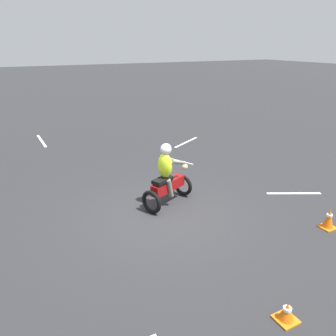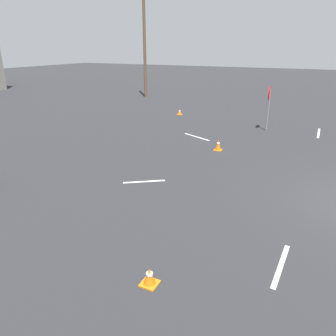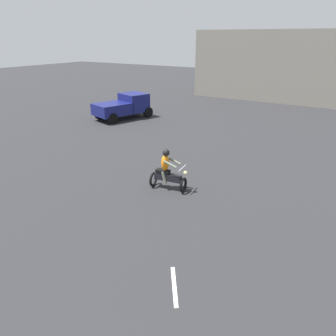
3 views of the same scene
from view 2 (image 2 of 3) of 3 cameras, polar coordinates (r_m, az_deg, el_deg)
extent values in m
cylinder|color=slate|center=(18.08, 17.06, 9.65)|extent=(0.07, 0.07, 2.20)
cylinder|color=red|center=(17.95, 17.28, 12.32)|extent=(0.70, 0.03, 0.70)
cylinder|color=white|center=(17.95, 17.23, 12.33)|extent=(0.60, 0.01, 0.60)
cube|color=orange|center=(6.60, -3.22, -19.44)|extent=(0.32, 0.32, 0.03)
cone|color=orange|center=(6.49, -3.25, -18.27)|extent=(0.24, 0.24, 0.32)
cylinder|color=white|center=(6.46, -3.26, -17.94)|extent=(0.13, 0.13, 0.05)
cube|color=orange|center=(14.33, 8.70, 3.13)|extent=(0.32, 0.32, 0.03)
cone|color=orange|center=(14.26, 8.75, 4.03)|extent=(0.24, 0.24, 0.44)
cylinder|color=white|center=(14.24, 8.76, 4.28)|extent=(0.13, 0.13, 0.05)
cube|color=orange|center=(21.70, 2.04, 9.32)|extent=(0.32, 0.32, 0.03)
cone|color=orange|center=(21.66, 2.05, 9.77)|extent=(0.24, 0.24, 0.32)
cylinder|color=white|center=(21.65, 2.05, 9.89)|extent=(0.13, 0.13, 0.05)
cube|color=silver|center=(18.68, 24.75, 5.54)|extent=(2.11, 0.14, 0.01)
cube|color=silver|center=(16.33, 5.03, 5.43)|extent=(0.84, 1.63, 0.01)
cube|color=silver|center=(10.93, -4.18, -2.36)|extent=(0.88, 1.20, 0.01)
cube|color=silver|center=(7.42, 19.05, -15.72)|extent=(1.59, 0.15, 0.01)
cylinder|color=brown|center=(28.96, -4.10, 20.77)|extent=(0.24, 0.24, 8.73)
camera|label=1|loc=(4.06, -0.58, 16.24)|focal=35.00mm
camera|label=3|loc=(11.97, 30.34, 24.75)|focal=35.00mm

